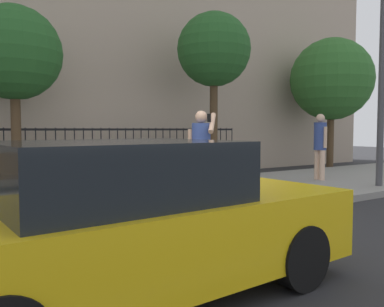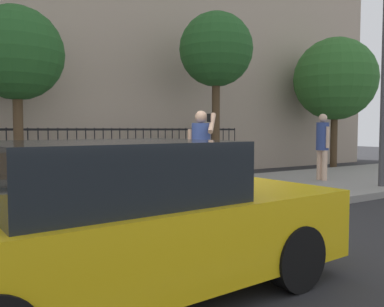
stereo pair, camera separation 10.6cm
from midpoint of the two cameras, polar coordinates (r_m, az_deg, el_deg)
ground_plane at (r=6.15m, az=-2.22°, el=-11.18°), size 60.00×60.00×0.00m
sidewalk at (r=8.06m, az=-10.35°, el=-7.18°), size 28.00×4.40×0.15m
iron_fence at (r=11.44m, az=-17.62°, el=0.62°), size 12.03×0.04×1.60m
taxi_yellow at (r=3.79m, az=-8.60°, el=-9.60°), size 4.27×2.00×1.45m
pedestrian_on_phone at (r=7.31m, az=1.50°, el=0.40°), size 0.70×0.68×1.74m
pedestrian_walking at (r=11.62m, az=18.29°, el=1.55°), size 0.39×0.48×1.83m
street_tree_near at (r=10.59m, az=-23.42°, el=12.83°), size 2.21×2.21×4.46m
street_tree_mid at (r=12.36m, az=3.70°, el=14.37°), size 2.20×2.20×5.04m
street_tree_far at (r=16.47m, az=19.85°, el=9.88°), size 3.12×3.12×5.02m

